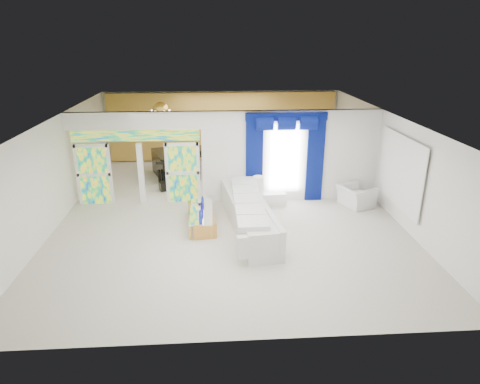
{
  "coord_description": "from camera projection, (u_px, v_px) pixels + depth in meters",
  "views": [
    {
      "loc": [
        -0.43,
        -12.25,
        5.21
      ],
      "look_at": [
        0.3,
        -1.2,
        1.1
      ],
      "focal_mm": 31.67,
      "sensor_mm": 36.0,
      "label": 1
    }
  ],
  "objects": [
    {
      "name": "stained_panel_left",
      "position": [
        94.0,
        174.0,
        13.63
      ],
      "size": [
        0.95,
        0.04,
        2.0
      ],
      "primitive_type": "cube",
      "color": "#994C3F",
      "rests_on": "ground"
    },
    {
      "name": "tv_console",
      "position": [
        104.0,
        176.0,
        15.3
      ],
      "size": [
        0.71,
        0.67,
        0.87
      ],
      "primitive_type": "cube",
      "rotation": [
        0.0,
        0.0,
        0.26
      ],
      "color": "#A48A52",
      "rests_on": "ground"
    },
    {
      "name": "piano_bench",
      "position": [
        172.0,
        185.0,
        15.21
      ],
      "size": [
        0.99,
        0.65,
        0.31
      ],
      "primitive_type": "cube",
      "rotation": [
        0.0,
        0.0,
        0.34
      ],
      "color": "black",
      "rests_on": "ground"
    },
    {
      "name": "grand_piano",
      "position": [
        175.0,
        164.0,
        16.6
      ],
      "size": [
        2.0,
        2.27,
        0.96
      ],
      "primitive_type": "cube",
      "rotation": [
        0.0,
        0.0,
        0.34
      ],
      "color": "black",
      "rests_on": "ground"
    },
    {
      "name": "table_lamp",
      "position": [
        258.0,
        185.0,
        13.6
      ],
      "size": [
        0.36,
        0.36,
        0.58
      ],
      "primitive_type": "cylinder",
      "color": "silver",
      "rests_on": "console_table"
    },
    {
      "name": "window_pane",
      "position": [
        285.0,
        158.0,
        13.76
      ],
      "size": [
        1.0,
        0.02,
        2.3
      ],
      "primitive_type": "cube",
      "color": "white",
      "rests_on": "dividing_wall"
    },
    {
      "name": "blue_pelmet",
      "position": [
        287.0,
        117.0,
        13.25
      ],
      "size": [
        2.6,
        0.12,
        0.25
      ],
      "primitive_type": "cube",
      "color": "#031045",
      "rests_on": "dividing_wall"
    },
    {
      "name": "decanters",
      "position": [
        201.0,
        210.0,
        12.08
      ],
      "size": [
        0.19,
        1.28,
        0.25
      ],
      "color": "navy",
      "rests_on": "coffee_table"
    },
    {
      "name": "blue_drape_left",
      "position": [
        254.0,
        161.0,
        13.69
      ],
      "size": [
        0.55,
        0.1,
        2.8
      ],
      "primitive_type": "cube",
      "color": "#031045",
      "rests_on": "ground"
    },
    {
      "name": "dividing_header",
      "position": [
        134.0,
        121.0,
        13.11
      ],
      "size": [
        4.3,
        0.18,
        0.55
      ],
      "primitive_type": "cube",
      "color": "white",
      "rests_on": "dividing_wall"
    },
    {
      "name": "floor",
      "position": [
        228.0,
        212.0,
        13.3
      ],
      "size": [
        12.0,
        12.0,
        0.0
      ],
      "primitive_type": "plane",
      "color": "#B7AF9E",
      "rests_on": "ground"
    },
    {
      "name": "blue_drape_right",
      "position": [
        315.0,
        160.0,
        13.81
      ],
      "size": [
        0.55,
        0.1,
        2.8
      ],
      "primitive_type": "cube",
      "color": "#031045",
      "rests_on": "ground"
    },
    {
      "name": "stained_transom",
      "position": [
        135.0,
        136.0,
        13.28
      ],
      "size": [
        4.0,
        0.05,
        0.35
      ],
      "primitive_type": "cube",
      "color": "#994C3F",
      "rests_on": "dividing_header"
    },
    {
      "name": "wall_mirror",
      "position": [
        401.0,
        171.0,
        12.13
      ],
      "size": [
        0.04,
        2.7,
        1.9
      ],
      "primitive_type": "cube",
      "color": "white",
      "rests_on": "ground"
    },
    {
      "name": "coffee_table",
      "position": [
        202.0,
        218.0,
        12.3
      ],
      "size": [
        0.87,
        1.98,
        0.43
      ],
      "primitive_type": "cube",
      "rotation": [
        0.0,
        0.0,
        0.12
      ],
      "color": "#C1873C",
      "rests_on": "ground"
    },
    {
      "name": "gold_curtains",
      "position": [
        222.0,
        127.0,
        18.3
      ],
      "size": [
        9.7,
        0.12,
        2.9
      ],
      "primitive_type": "cube",
      "color": "#AF792A",
      "rests_on": "ground"
    },
    {
      "name": "white_sofa",
      "position": [
        249.0,
        215.0,
        12.04
      ],
      "size": [
        1.43,
        4.34,
        0.81
      ],
      "primitive_type": "cube",
      "rotation": [
        0.0,
        0.0,
        0.12
      ],
      "color": "silver",
      "rests_on": "ground"
    },
    {
      "name": "chandelier",
      "position": [
        161.0,
        110.0,
        15.42
      ],
      "size": [
        0.6,
        0.6,
        0.6
      ],
      "primitive_type": "sphere",
      "color": "gold",
      "rests_on": "ceiling"
    },
    {
      "name": "stained_panel_right",
      "position": [
        183.0,
        173.0,
        13.8
      ],
      "size": [
        0.95,
        0.04,
        2.0
      ],
      "primitive_type": "cube",
      "color": "#994C3F",
      "rests_on": "ground"
    },
    {
      "name": "armchair",
      "position": [
        356.0,
        196.0,
        13.66
      ],
      "size": [
        1.24,
        1.31,
        0.68
      ],
      "primitive_type": "imported",
      "rotation": [
        0.0,
        0.0,
        1.96
      ],
      "color": "silver",
      "rests_on": "ground"
    },
    {
      "name": "console_table",
      "position": [
        267.0,
        199.0,
        13.79
      ],
      "size": [
        1.22,
        0.47,
        0.4
      ],
      "primitive_type": "cube",
      "rotation": [
        0.0,
        0.0,
        0.08
      ],
      "color": "white",
      "rests_on": "ground"
    },
    {
      "name": "dividing_wall",
      "position": [
        292.0,
        156.0,
        13.85
      ],
      "size": [
        5.7,
        0.18,
        3.0
      ],
      "primitive_type": "cube",
      "color": "white",
      "rests_on": "ground"
    }
  ]
}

